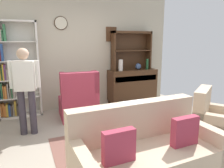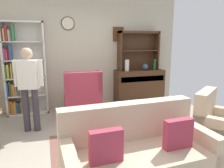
{
  "view_description": "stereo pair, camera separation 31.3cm",
  "coord_description": "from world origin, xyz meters",
  "px_view_note": "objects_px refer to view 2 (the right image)",
  "views": [
    {
      "loc": [
        -1.27,
        -3.06,
        1.69
      ],
      "look_at": [
        0.1,
        0.2,
        0.95
      ],
      "focal_mm": 33.78,
      "sensor_mm": 36.0,
      "label": 1
    },
    {
      "loc": [
        -0.98,
        -3.17,
        1.69
      ],
      "look_at": [
        0.1,
        0.2,
        0.95
      ],
      "focal_mm": 33.78,
      "sensor_mm": 36.0,
      "label": 2
    }
  ],
  "objects_px": {
    "vase_tall": "(127,65)",
    "sideboard": "(139,85)",
    "vase_round": "(145,67)",
    "book_stack": "(133,121)",
    "armchair_floral": "(220,128)",
    "bookshelf": "(21,71)",
    "coffee_table": "(131,127)",
    "bottle_wine": "(155,64)",
    "couch_floral": "(137,155)",
    "sideboard_hutch": "(138,45)",
    "wingback_chair": "(83,100)",
    "person_reading": "(29,84)"
  },
  "relations": [
    {
      "from": "vase_tall",
      "to": "wingback_chair",
      "type": "distance_m",
      "value": 1.49
    },
    {
      "from": "bottle_wine",
      "to": "sideboard",
      "type": "bearing_deg",
      "value": 167.11
    },
    {
      "from": "vase_round",
      "to": "book_stack",
      "type": "relative_size",
      "value": 0.85
    },
    {
      "from": "coffee_table",
      "to": "sideboard_hutch",
      "type": "bearing_deg",
      "value": 63.22
    },
    {
      "from": "sideboard_hutch",
      "to": "person_reading",
      "type": "relative_size",
      "value": 0.71
    },
    {
      "from": "couch_floral",
      "to": "book_stack",
      "type": "bearing_deg",
      "value": 70.13
    },
    {
      "from": "vase_tall",
      "to": "couch_floral",
      "type": "height_order",
      "value": "vase_tall"
    },
    {
      "from": "vase_round",
      "to": "wingback_chair",
      "type": "relative_size",
      "value": 0.16
    },
    {
      "from": "vase_round",
      "to": "coffee_table",
      "type": "distance_m",
      "value": 2.56
    },
    {
      "from": "sideboard",
      "to": "book_stack",
      "type": "height_order",
      "value": "sideboard"
    },
    {
      "from": "vase_tall",
      "to": "couch_floral",
      "type": "distance_m",
      "value": 3.08
    },
    {
      "from": "sideboard_hutch",
      "to": "book_stack",
      "type": "distance_m",
      "value": 2.82
    },
    {
      "from": "bottle_wine",
      "to": "coffee_table",
      "type": "bearing_deg",
      "value": -126.46
    },
    {
      "from": "armchair_floral",
      "to": "book_stack",
      "type": "relative_size",
      "value": 5.34
    },
    {
      "from": "sideboard",
      "to": "sideboard_hutch",
      "type": "distance_m",
      "value": 1.06
    },
    {
      "from": "sideboard",
      "to": "armchair_floral",
      "type": "xyz_separation_m",
      "value": [
        0.28,
        -2.51,
        -0.22
      ]
    },
    {
      "from": "couch_floral",
      "to": "coffee_table",
      "type": "distance_m",
      "value": 0.75
    },
    {
      "from": "sideboard_hutch",
      "to": "armchair_floral",
      "type": "distance_m",
      "value": 2.93
    },
    {
      "from": "vase_round",
      "to": "armchair_floral",
      "type": "xyz_separation_m",
      "value": [
        0.15,
        -2.45,
        -0.72
      ]
    },
    {
      "from": "bookshelf",
      "to": "person_reading",
      "type": "distance_m",
      "value": 1.1
    },
    {
      "from": "bookshelf",
      "to": "vase_round",
      "type": "xyz_separation_m",
      "value": [
        3.02,
        -0.15,
        0.01
      ]
    },
    {
      "from": "vase_tall",
      "to": "coffee_table",
      "type": "xyz_separation_m",
      "value": [
        -0.77,
        -2.1,
        -0.71
      ]
    },
    {
      "from": "couch_floral",
      "to": "coffee_table",
      "type": "height_order",
      "value": "couch_floral"
    },
    {
      "from": "vase_tall",
      "to": "bottle_wine",
      "type": "bearing_deg",
      "value": -0.66
    },
    {
      "from": "coffee_table",
      "to": "book_stack",
      "type": "relative_size",
      "value": 3.99
    },
    {
      "from": "sideboard_hutch",
      "to": "bottle_wine",
      "type": "relative_size",
      "value": 3.89
    },
    {
      "from": "armchair_floral",
      "to": "book_stack",
      "type": "distance_m",
      "value": 1.45
    },
    {
      "from": "vase_tall",
      "to": "person_reading",
      "type": "height_order",
      "value": "person_reading"
    },
    {
      "from": "vase_tall",
      "to": "bottle_wine",
      "type": "height_order",
      "value": "vase_tall"
    },
    {
      "from": "sideboard",
      "to": "coffee_table",
      "type": "height_order",
      "value": "sideboard"
    },
    {
      "from": "vase_round",
      "to": "couch_floral",
      "type": "height_order",
      "value": "vase_round"
    },
    {
      "from": "sideboard_hutch",
      "to": "armchair_floral",
      "type": "height_order",
      "value": "sideboard_hutch"
    },
    {
      "from": "vase_tall",
      "to": "sideboard",
      "type": "bearing_deg",
      "value": 11.63
    },
    {
      "from": "bookshelf",
      "to": "wingback_chair",
      "type": "relative_size",
      "value": 2.0
    },
    {
      "from": "wingback_chair",
      "to": "sideboard",
      "type": "bearing_deg",
      "value": 19.23
    },
    {
      "from": "vase_round",
      "to": "armchair_floral",
      "type": "height_order",
      "value": "vase_round"
    },
    {
      "from": "bookshelf",
      "to": "sideboard_hutch",
      "type": "distance_m",
      "value": 2.94
    },
    {
      "from": "armchair_floral",
      "to": "couch_floral",
      "type": "bearing_deg",
      "value": -166.87
    },
    {
      "from": "vase_round",
      "to": "bottle_wine",
      "type": "xyz_separation_m",
      "value": [
        0.26,
        -0.02,
        0.06
      ]
    },
    {
      "from": "vase_tall",
      "to": "vase_round",
      "type": "xyz_separation_m",
      "value": [
        0.52,
        0.01,
        -0.06
      ]
    },
    {
      "from": "couch_floral",
      "to": "wingback_chair",
      "type": "relative_size",
      "value": 1.74
    },
    {
      "from": "sideboard",
      "to": "sideboard_hutch",
      "type": "height_order",
      "value": "sideboard_hutch"
    },
    {
      "from": "armchair_floral",
      "to": "vase_round",
      "type": "bearing_deg",
      "value": 93.43
    },
    {
      "from": "sideboard",
      "to": "bookshelf",
      "type": "bearing_deg",
      "value": 178.34
    },
    {
      "from": "book_stack",
      "to": "armchair_floral",
      "type": "bearing_deg",
      "value": -11.34
    },
    {
      "from": "sideboard_hutch",
      "to": "couch_floral",
      "type": "relative_size",
      "value": 0.6
    },
    {
      "from": "vase_tall",
      "to": "wingback_chair",
      "type": "relative_size",
      "value": 0.27
    },
    {
      "from": "vase_round",
      "to": "book_stack",
      "type": "bearing_deg",
      "value": -120.3
    },
    {
      "from": "book_stack",
      "to": "person_reading",
      "type": "bearing_deg",
      "value": 141.22
    },
    {
      "from": "bottle_wine",
      "to": "couch_floral",
      "type": "xyz_separation_m",
      "value": [
        -1.77,
        -2.81,
        -0.75
      ]
    }
  ]
}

